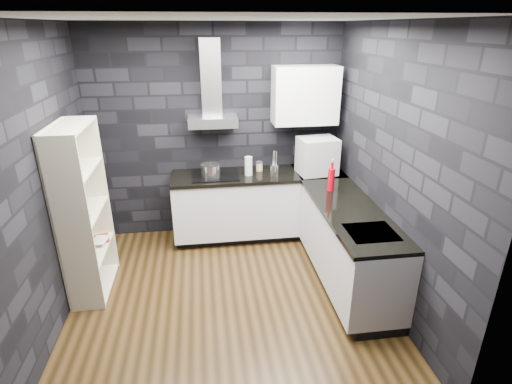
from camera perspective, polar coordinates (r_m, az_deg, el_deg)
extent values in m
plane|color=#3D2913|center=(4.35, -3.87, -14.82)|extent=(3.20, 3.20, 0.00)
plane|color=white|center=(3.46, -5.15, 23.49)|extent=(3.20, 3.20, 0.00)
cube|color=black|center=(5.24, -5.63, 8.26)|extent=(3.20, 0.05, 2.70)
cube|color=black|center=(2.25, -1.55, -12.56)|extent=(3.20, 0.05, 2.70)
cube|color=black|center=(3.95, -28.62, 0.66)|extent=(0.05, 3.20, 2.70)
cube|color=black|center=(4.11, 18.83, 3.05)|extent=(0.05, 3.20, 2.70)
cube|color=black|center=(5.49, 0.27, -5.52)|extent=(2.18, 0.50, 0.10)
cube|color=black|center=(4.66, 13.04, -11.86)|extent=(0.50, 1.78, 0.10)
cube|color=silver|center=(5.27, 0.34, -1.60)|extent=(2.20, 0.60, 0.76)
cube|color=silver|center=(4.42, 13.04, -7.31)|extent=(0.60, 1.80, 0.76)
cube|color=black|center=(5.11, 0.36, 2.45)|extent=(2.20, 0.62, 0.04)
cube|color=black|center=(4.23, 13.39, -2.63)|extent=(0.62, 1.80, 0.04)
cube|color=black|center=(5.28, 8.97, 2.87)|extent=(0.62, 0.62, 0.04)
cube|color=silver|center=(5.00, -6.20, 10.01)|extent=(0.60, 0.34, 0.12)
cube|color=silver|center=(4.99, -6.48, 15.91)|extent=(0.24, 0.20, 0.90)
cube|color=white|center=(5.11, 7.03, 13.55)|extent=(0.80, 0.35, 0.70)
cube|color=black|center=(5.06, -5.83, 2.45)|extent=(0.58, 0.50, 0.01)
cube|color=silver|center=(3.82, 16.15, -5.58)|extent=(0.44, 0.40, 0.01)
cylinder|color=silver|center=(4.98, -6.49, 3.02)|extent=(0.32, 0.32, 0.14)
cylinder|color=silver|center=(5.01, -1.08, 3.73)|extent=(0.12, 0.12, 0.24)
cylinder|color=#CDAD8C|center=(5.19, 0.47, 3.63)|extent=(0.11, 0.11, 0.11)
cylinder|color=silver|center=(5.03, 2.63, 3.12)|extent=(0.13, 0.13, 0.13)
cube|color=#B8BCBF|center=(5.10, 8.73, 5.08)|extent=(0.50, 0.41, 0.46)
cylinder|color=#A8010F|center=(4.61, 10.68, 1.75)|extent=(0.10, 0.10, 0.26)
cube|color=beige|center=(4.40, -23.42, -2.72)|extent=(0.54, 0.86, 1.80)
imported|color=white|center=(4.26, -23.92, -3.04)|extent=(0.30, 0.30, 0.06)
imported|color=maroon|center=(4.70, -22.24, -5.35)|extent=(0.15, 0.07, 0.20)
imported|color=#B2B2B2|center=(4.65, -22.40, -5.39)|extent=(0.15, 0.03, 0.20)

